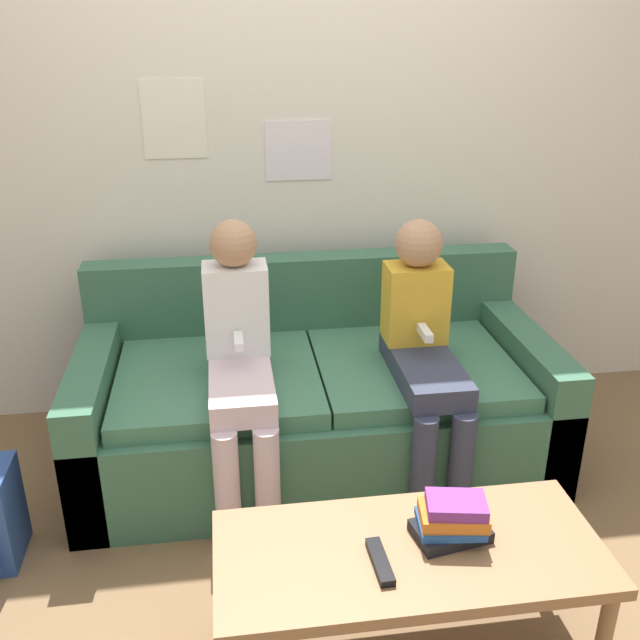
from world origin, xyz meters
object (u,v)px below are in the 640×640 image
(coffee_table, at_px, (409,560))
(tv_remote, at_px, (380,562))
(couch, at_px, (315,399))
(person_right, at_px, (424,345))
(person_left, at_px, (239,354))

(coffee_table, distance_m, tv_remote, 0.12)
(couch, xyz_separation_m, person_right, (0.39, -0.21, 0.32))
(couch, bearing_deg, tv_remote, -89.10)
(person_left, height_order, tv_remote, person_left)
(coffee_table, bearing_deg, person_left, 115.91)
(couch, distance_m, tv_remote, 1.14)
(person_left, bearing_deg, couch, 33.87)
(couch, bearing_deg, coffee_table, -84.00)
(coffee_table, relative_size, tv_remote, 6.27)
(person_left, distance_m, person_right, 0.70)
(coffee_table, relative_size, person_left, 1.01)
(couch, xyz_separation_m, coffee_table, (0.11, -1.08, 0.09))
(person_left, distance_m, tv_remote, 1.00)
(tv_remote, bearing_deg, couch, 88.61)
(couch, height_order, tv_remote, couch)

